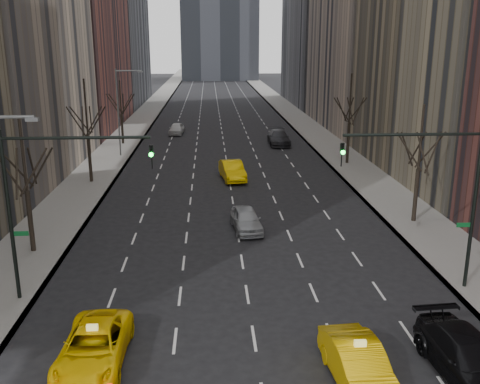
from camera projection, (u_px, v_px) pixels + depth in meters
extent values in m
cube|color=slate|center=(140.00, 122.00, 80.95)|extent=(4.50, 320.00, 0.15)
cube|color=slate|center=(300.00, 121.00, 82.31)|extent=(4.50, 320.00, 0.15)
cylinder|color=black|center=(30.00, 221.00, 30.49)|extent=(0.28, 0.28, 3.57)
cylinder|color=black|center=(23.00, 154.00, 29.43)|extent=(0.16, 0.16, 4.25)
cylinder|color=black|center=(32.00, 166.00, 30.49)|extent=(0.42, 1.80, 2.52)
cylinder|color=black|center=(41.00, 168.00, 30.00)|extent=(1.74, 0.72, 2.52)
cylinder|color=black|center=(34.00, 172.00, 29.17)|extent=(1.46, 1.25, 2.52)
cylinder|color=black|center=(17.00, 173.00, 28.85)|extent=(0.42, 1.80, 2.52)
cylinder|color=black|center=(8.00, 171.00, 29.34)|extent=(1.74, 0.72, 2.52)
cylinder|color=black|center=(16.00, 168.00, 30.16)|extent=(1.46, 1.25, 2.52)
cylinder|color=black|center=(90.00, 159.00, 45.80)|extent=(0.28, 0.28, 3.99)
cylinder|color=black|center=(86.00, 107.00, 44.62)|extent=(0.16, 0.16, 4.75)
cylinder|color=black|center=(91.00, 120.00, 45.75)|extent=(0.42, 1.80, 2.52)
cylinder|color=black|center=(97.00, 121.00, 45.26)|extent=(1.74, 0.72, 2.52)
cylinder|color=black|center=(93.00, 122.00, 44.44)|extent=(1.46, 1.25, 2.52)
cylinder|color=black|center=(83.00, 123.00, 44.11)|extent=(0.42, 1.80, 2.52)
cylinder|color=black|center=(76.00, 122.00, 44.60)|extent=(1.74, 0.72, 2.52)
cylinder|color=black|center=(80.00, 120.00, 45.42)|extent=(1.46, 1.25, 2.52)
cylinder|color=black|center=(122.00, 129.00, 63.19)|extent=(0.28, 0.28, 3.36)
cylinder|color=black|center=(120.00, 98.00, 62.19)|extent=(0.16, 0.16, 4.00)
cylinder|color=black|center=(123.00, 104.00, 63.22)|extent=(0.42, 1.80, 2.52)
cylinder|color=black|center=(128.00, 104.00, 62.73)|extent=(1.74, 0.72, 2.52)
cylinder|color=black|center=(126.00, 105.00, 61.90)|extent=(1.46, 1.25, 2.52)
cylinder|color=black|center=(118.00, 105.00, 61.58)|extent=(0.42, 1.80, 2.52)
cylinder|color=black|center=(113.00, 105.00, 62.07)|extent=(1.74, 0.72, 2.52)
cylinder|color=black|center=(116.00, 104.00, 62.89)|extent=(1.46, 1.25, 2.52)
cylinder|color=black|center=(416.00, 195.00, 35.66)|extent=(0.28, 0.28, 3.57)
cylinder|color=black|center=(421.00, 137.00, 34.60)|extent=(0.16, 0.16, 4.25)
cylinder|color=black|center=(417.00, 148.00, 35.67)|extent=(0.42, 1.80, 2.52)
cylinder|color=black|center=(430.00, 150.00, 35.17)|extent=(1.74, 0.72, 2.52)
cylinder|color=black|center=(433.00, 152.00, 34.35)|extent=(1.46, 1.25, 2.52)
cylinder|color=black|center=(423.00, 153.00, 34.02)|extent=(0.42, 1.80, 2.52)
cylinder|color=black|center=(409.00, 152.00, 34.52)|extent=(1.74, 0.72, 2.52)
cylinder|color=black|center=(407.00, 149.00, 35.34)|extent=(1.46, 1.25, 2.52)
cylinder|color=black|center=(348.00, 143.00, 52.90)|extent=(0.28, 0.28, 3.99)
cylinder|color=black|center=(350.00, 98.00, 51.72)|extent=(0.16, 0.16, 4.75)
cylinder|color=black|center=(349.00, 109.00, 52.85)|extent=(0.42, 1.80, 2.52)
cylinder|color=black|center=(357.00, 110.00, 52.36)|extent=(1.74, 0.72, 2.52)
cylinder|color=black|center=(358.00, 111.00, 51.53)|extent=(1.46, 1.25, 2.52)
cylinder|color=black|center=(351.00, 111.00, 51.21)|extent=(0.42, 1.80, 2.52)
cylinder|color=black|center=(342.00, 111.00, 51.70)|extent=(1.74, 0.72, 2.52)
cylinder|color=black|center=(342.00, 110.00, 52.52)|extent=(1.46, 1.25, 2.52)
cylinder|color=black|center=(10.00, 217.00, 24.19)|extent=(0.18, 0.18, 8.00)
cylinder|color=black|center=(76.00, 138.00, 23.39)|extent=(6.50, 0.14, 0.14)
imported|color=black|center=(152.00, 157.00, 23.81)|extent=(0.18, 0.22, 1.10)
sphere|color=#0CFF33|center=(151.00, 155.00, 23.60)|extent=(0.20, 0.20, 0.20)
cube|color=#0C5926|center=(21.00, 234.00, 24.42)|extent=(0.70, 0.04, 0.22)
cylinder|color=black|center=(474.00, 209.00, 25.39)|extent=(0.18, 0.18, 8.00)
cylinder|color=black|center=(414.00, 134.00, 24.23)|extent=(6.50, 0.14, 0.14)
imported|color=black|center=(342.00, 155.00, 24.29)|extent=(0.18, 0.22, 1.10)
sphere|color=#0CFF33|center=(343.00, 152.00, 24.08)|extent=(0.20, 0.20, 0.20)
cube|color=#0C5926|center=(464.00, 225.00, 25.58)|extent=(0.70, 0.04, 0.22)
cylinder|color=slate|center=(1.00, 117.00, 21.01)|extent=(2.60, 0.14, 0.14)
cube|color=slate|center=(32.00, 119.00, 21.11)|extent=(0.50, 0.22, 0.15)
cylinder|color=slate|center=(118.00, 113.00, 55.74)|extent=(0.16, 0.16, 9.00)
cylinder|color=slate|center=(128.00, 71.00, 54.65)|extent=(2.60, 0.14, 0.14)
cube|color=slate|center=(140.00, 72.00, 54.74)|extent=(0.50, 0.22, 0.15)
imported|color=yellow|center=(94.00, 347.00, 20.12)|extent=(2.44, 5.20, 1.44)
imported|color=#DAA504|center=(359.00, 366.00, 18.85)|extent=(2.07, 4.89, 1.57)
imported|color=#979A9F|center=(246.00, 219.00, 34.55)|extent=(2.16, 4.45, 1.46)
imported|color=black|center=(468.00, 358.00, 19.29)|extent=(2.60, 5.64, 1.60)
imported|color=#FFC905|center=(232.00, 170.00, 47.28)|extent=(2.42, 5.24, 1.66)
imported|color=#28282D|center=(279.00, 138.00, 63.30)|extent=(2.50, 5.93, 1.71)
imported|color=silver|center=(177.00, 129.00, 70.55)|extent=(2.11, 4.46, 1.48)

